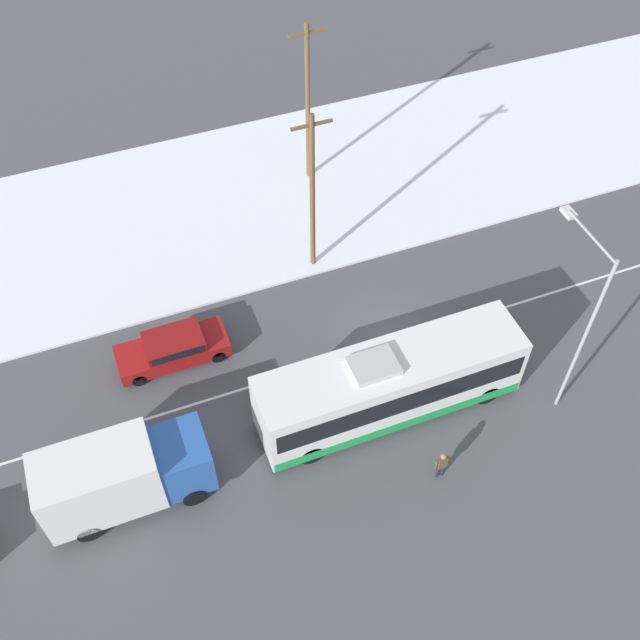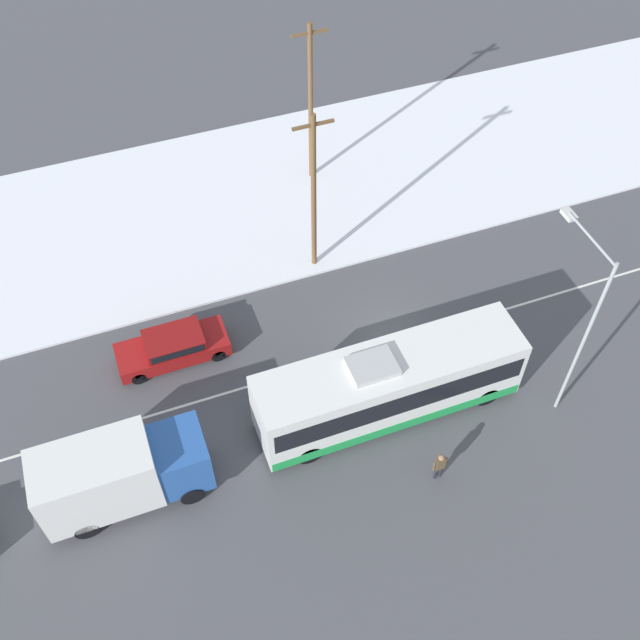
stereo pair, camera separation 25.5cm
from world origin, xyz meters
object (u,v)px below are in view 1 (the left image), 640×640
sedan_car (173,347)px  box_truck (121,476)px  city_bus (390,385)px  pedestrian_at_stop (442,463)px  utility_pole_snowlot (308,103)px  utility_pole_roadside (312,193)px  streetlamp (582,310)px

sedan_car → box_truck: bearing=61.2°
city_bus → pedestrian_at_stop: 3.65m
sedan_car → utility_pole_snowlot: (9.70, 9.39, 3.81)m
sedan_car → pedestrian_at_stop: (8.07, -9.18, 0.20)m
pedestrian_at_stop → utility_pole_snowlot: (1.63, 18.57, 3.61)m
sedan_car → pedestrian_at_stop: bearing=131.3°
box_truck → sedan_car: box_truck is taller
city_bus → utility_pole_roadside: 9.23m
utility_pole_snowlot → streetlamp: bearing=-75.3°
city_bus → utility_pole_roadside: utility_pole_roadside is taller
city_bus → sedan_car: city_bus is taller
box_truck → sedan_car: bearing=61.2°
sedan_car → streetlamp: 16.54m
box_truck → utility_pole_snowlot: 20.17m
city_bus → box_truck: (-10.69, -0.20, 0.09)m
city_bus → utility_pole_snowlot: utility_pole_snowlot is taller
city_bus → streetlamp: bearing=-14.6°
utility_pole_roadside → utility_pole_snowlot: (2.12, 6.23, 0.15)m
sedan_car → utility_pole_roadside: utility_pole_roadside is taller
sedan_car → utility_pole_snowlot: utility_pole_snowlot is taller
utility_pole_roadside → utility_pole_snowlot: 6.58m
box_truck → streetlamp: (17.30, -1.52, 3.51)m
utility_pole_roadside → box_truck: bearing=-140.1°
box_truck → city_bus: bearing=1.1°
sedan_car → utility_pole_roadside: 8.99m
city_bus → utility_pole_snowlot: (2.22, 15.04, 2.89)m
pedestrian_at_stop → utility_pole_roadside: (-0.49, 12.35, 3.46)m
utility_pole_roadside → utility_pole_snowlot: utility_pole_snowlot is taller
sedan_car → city_bus: bearing=142.9°
box_truck → sedan_car: (3.21, 5.85, -1.01)m
box_truck → sedan_car: size_ratio=1.29×
pedestrian_at_stop → utility_pole_snowlot: size_ratio=0.18×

